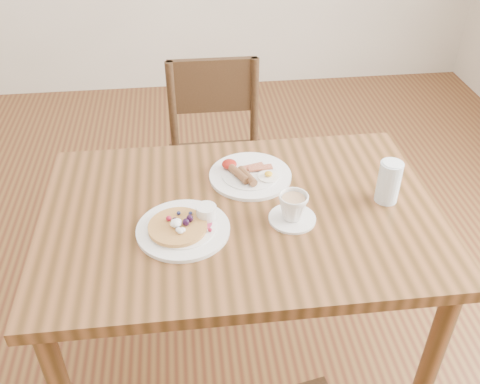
# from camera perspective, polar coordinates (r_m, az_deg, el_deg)

# --- Properties ---
(ground) EXTENTS (5.00, 5.00, 0.00)m
(ground) POSITION_cam_1_polar(r_m,az_deg,el_deg) (2.16, -0.00, -17.75)
(ground) COLOR #582C19
(ground) RESTS_ON ground
(dining_table) EXTENTS (1.20, 0.80, 0.75)m
(dining_table) POSITION_cam_1_polar(r_m,az_deg,el_deg) (1.68, -0.00, -4.64)
(dining_table) COLOR brown
(dining_table) RESTS_ON ground
(chair_far) EXTENTS (0.42, 0.42, 0.88)m
(chair_far) POSITION_cam_1_polar(r_m,az_deg,el_deg) (2.35, -2.49, 3.95)
(chair_far) COLOR #3D2616
(chair_far) RESTS_ON ground
(pancake_plate) EXTENTS (0.27, 0.27, 0.06)m
(pancake_plate) POSITION_cam_1_polar(r_m,az_deg,el_deg) (1.54, -5.98, -3.70)
(pancake_plate) COLOR white
(pancake_plate) RESTS_ON dining_table
(breakfast_plate) EXTENTS (0.27, 0.27, 0.04)m
(breakfast_plate) POSITION_cam_1_polar(r_m,az_deg,el_deg) (1.75, 0.97, 1.88)
(breakfast_plate) COLOR white
(breakfast_plate) RESTS_ON dining_table
(teacup_saucer) EXTENTS (0.14, 0.14, 0.09)m
(teacup_saucer) POSITION_cam_1_polar(r_m,az_deg,el_deg) (1.56, 5.66, -1.79)
(teacup_saucer) COLOR white
(teacup_saucer) RESTS_ON dining_table
(water_glass) EXTENTS (0.07, 0.07, 0.14)m
(water_glass) POSITION_cam_1_polar(r_m,az_deg,el_deg) (1.68, 15.59, 1.04)
(water_glass) COLOR silver
(water_glass) RESTS_ON dining_table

